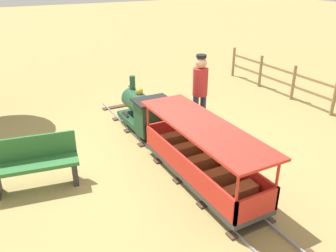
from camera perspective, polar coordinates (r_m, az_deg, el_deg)
ground_plane at (r=6.42m, az=0.35°, el=-4.74°), size 60.00×60.00×0.00m
track at (r=6.32m, az=0.86°, el=-5.07°), size 0.75×6.40×0.04m
locomotive at (r=7.09m, az=-3.85°, el=2.48°), size 0.71×1.45×1.03m
passenger_car at (r=5.46m, az=5.50°, el=-5.48°), size 0.81×2.70×0.97m
conductor_person at (r=7.01m, az=5.30°, el=6.30°), size 0.30×0.30×1.62m
park_bench at (r=5.72m, az=-21.08°, el=-5.74°), size 1.35×0.60×0.82m
fence_section at (r=8.81m, az=25.71°, el=4.52°), size 0.08×7.48×0.90m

